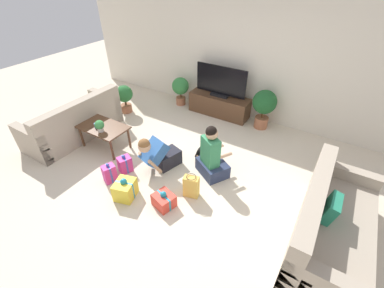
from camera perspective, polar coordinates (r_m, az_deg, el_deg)
ground_plane at (r=4.50m, az=-4.05°, el=-6.75°), size 16.00×16.00×0.00m
wall_back at (r=5.91m, az=10.92°, el=18.13°), size 8.40×0.06×2.60m
sofa_left at (r=5.81m, az=-24.64°, el=4.29°), size 0.85×1.95×0.86m
sofa_right at (r=3.83m, az=28.25°, el=-15.66°), size 0.85×1.95×0.86m
coffee_table at (r=5.17m, az=-19.12°, el=3.20°), size 0.95×0.57×0.48m
tv_console at (r=6.17m, az=6.06°, el=8.63°), size 1.42×0.45×0.48m
tv at (r=5.94m, az=6.39°, el=13.31°), size 1.21×0.20×0.69m
potted_plant_back_right at (r=5.67m, az=15.74°, el=8.35°), size 0.51×0.51×0.87m
potted_plant_corner_left at (r=6.36m, az=-14.76°, el=10.20°), size 0.39×0.39×0.67m
potted_plant_back_left at (r=6.52m, az=-2.58°, el=12.34°), size 0.42×0.42×0.70m
person_kneeling at (r=4.42m, az=-7.48°, el=-2.23°), size 0.50×0.78×0.76m
person_sitting at (r=4.30m, az=4.40°, el=-2.94°), size 0.65×0.62×0.97m
dog at (r=4.75m, az=2.98°, el=-0.93°), size 0.21×0.57×0.32m
gift_box_a at (r=4.49m, az=-17.85°, el=-6.22°), size 0.23×0.25×0.37m
gift_box_b at (r=3.96m, az=-6.26°, el=-12.28°), size 0.36×0.34×0.28m
gift_box_c at (r=4.16m, az=-14.64°, el=-9.70°), size 0.37×0.40×0.37m
gift_box_d at (r=4.62m, az=-14.68°, el=-4.35°), size 0.25×0.27×0.35m
gift_bag_a at (r=4.02m, az=-0.18°, el=-9.41°), size 0.26×0.18×0.40m
mug at (r=5.11m, az=-20.44°, el=3.89°), size 0.12×0.08×0.09m
tabletop_plant at (r=4.94m, az=-19.85°, el=3.89°), size 0.17×0.17×0.22m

